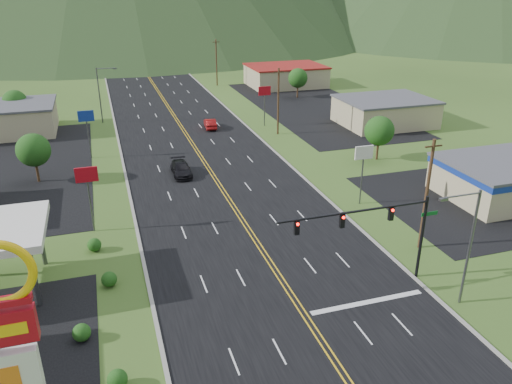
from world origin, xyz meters
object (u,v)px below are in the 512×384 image
object	(u,v)px
streetlight_west	(101,91)
car_red_far	(210,124)
traffic_signal	(378,224)
car_dark_mid	(181,169)
streetlight_east	(467,241)

from	to	relation	value
streetlight_west	car_red_far	distance (m)	18.77
traffic_signal	streetlight_west	world-z (taller)	streetlight_west
traffic_signal	car_red_far	world-z (taller)	traffic_signal
streetlight_west	car_dark_mid	size ratio (longest dim) A/B	1.71
car_red_far	car_dark_mid	bearing A→B (deg)	73.07
car_dark_mid	car_red_far	size ratio (longest dim) A/B	1.14
streetlight_east	car_dark_mid	xyz separation A→B (m)	(-14.81, 32.02, -4.42)
car_dark_mid	car_red_far	world-z (taller)	same
streetlight_west	streetlight_east	bearing A→B (deg)	-69.14
car_red_far	streetlight_east	bearing A→B (deg)	103.18
streetlight_west	car_dark_mid	world-z (taller)	streetlight_west
traffic_signal	streetlight_west	size ratio (longest dim) A/B	1.46
streetlight_east	streetlight_west	world-z (taller)	same
traffic_signal	car_dark_mid	bearing A→B (deg)	109.85
traffic_signal	car_red_far	size ratio (longest dim) A/B	2.82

